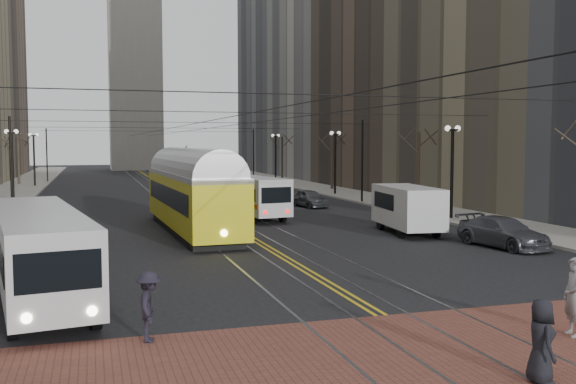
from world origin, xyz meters
TOP-DOWN VIEW (x-y plane):
  - ground at (0.00, 0.00)m, footprint 260.00×260.00m
  - sidewalk_left at (-15.00, 45.00)m, footprint 5.00×140.00m
  - sidewalk_right at (15.00, 45.00)m, footprint 5.00×140.00m
  - crosswalk_band at (0.00, -4.00)m, footprint 25.00×6.00m
  - streetcar_rails at (0.00, 45.00)m, footprint 4.80×130.00m
  - centre_lines at (0.00, 45.00)m, footprint 0.42×130.00m
  - building_right_mid at (25.50, 46.00)m, footprint 16.00×20.00m
  - building_right_far at (25.50, 86.00)m, footprint 16.00×20.00m
  - lamp_posts at (-0.00, 28.75)m, footprint 27.60×57.20m
  - street_trees at (0.00, 35.25)m, footprint 31.68×53.28m
  - trolley_wires at (0.00, 34.83)m, footprint 25.96×120.00m
  - transit_bus at (-9.27, 4.02)m, footprint 3.95×11.13m
  - streetcar at (-2.50, 17.56)m, footprint 3.30×14.82m
  - rear_bus at (1.80, 23.74)m, footprint 3.74×10.41m
  - cargo_van at (8.32, 13.49)m, footprint 2.80×5.86m
  - sedan_grey at (7.90, 28.25)m, footprint 2.12×4.09m
  - sedan_parked at (10.43, 8.13)m, footprint 2.65×5.04m
  - pedestrian_a at (0.88, -6.50)m, footprint 0.74×0.94m
  - pedestrian_b at (3.74, -4.10)m, footprint 0.62×0.81m
  - pedestrian_d at (-6.37, -1.50)m, footprint 0.77×1.18m

SIDE VIEW (x-z plane):
  - ground at x=0.00m, z-range 0.00..0.00m
  - streetcar_rails at x=0.00m, z-range 0.00..0.01m
  - crosswalk_band at x=0.00m, z-range 0.00..0.01m
  - centre_lines at x=0.00m, z-range 0.01..0.01m
  - sidewalk_left at x=-15.00m, z-range 0.00..0.15m
  - sidewalk_right at x=15.00m, z-range 0.00..0.15m
  - sedan_grey at x=7.90m, z-range 0.00..1.33m
  - sedan_parked at x=10.43m, z-range 0.00..1.39m
  - pedestrian_a at x=0.88m, z-range 0.01..1.71m
  - pedestrian_d at x=-6.37m, z-range 0.01..1.73m
  - pedestrian_b at x=3.74m, z-range 0.01..1.99m
  - cargo_van at x=8.32m, z-range 0.00..2.50m
  - rear_bus at x=1.80m, z-range 0.00..2.66m
  - transit_bus at x=-9.27m, z-range 0.00..2.73m
  - streetcar at x=-2.50m, z-range 0.00..3.47m
  - street_trees at x=0.00m, z-range 0.00..5.60m
  - lamp_posts at x=0.00m, z-range 0.00..5.60m
  - trolley_wires at x=0.00m, z-range 0.47..7.07m
  - building_right_mid at x=25.50m, z-range 0.00..34.00m
  - building_right_far at x=25.50m, z-range 0.00..40.00m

